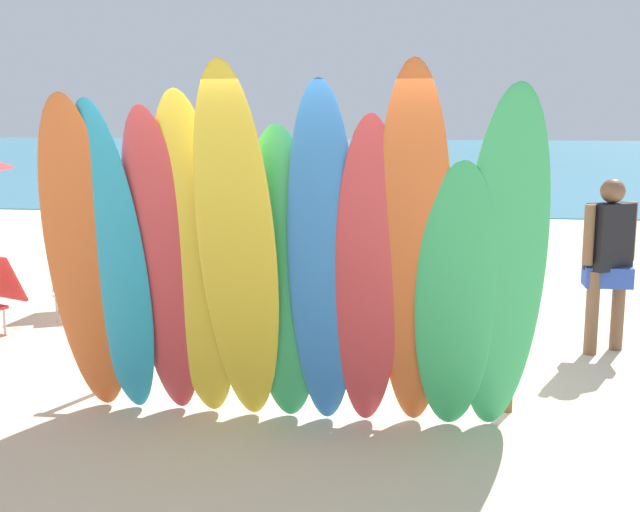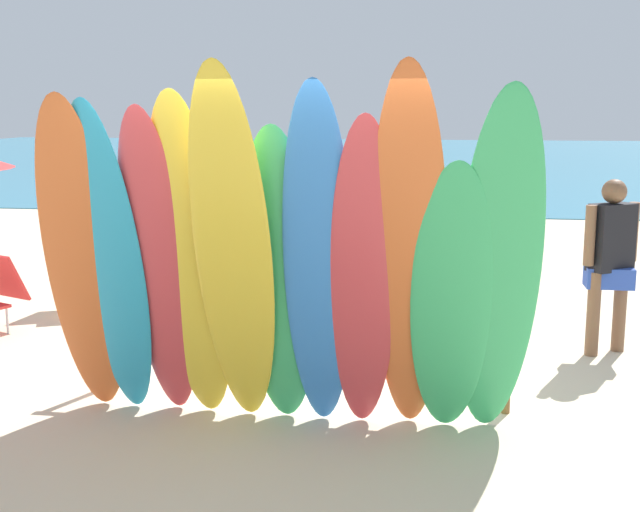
# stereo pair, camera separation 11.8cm
# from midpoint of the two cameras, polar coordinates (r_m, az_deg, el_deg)

# --- Properties ---
(ground) EXTENTS (60.00, 60.00, 0.00)m
(ground) POSITION_cam_midpoint_polar(r_m,az_deg,el_deg) (20.35, 4.62, 3.76)
(ground) COLOR beige
(ocean_water) EXTENTS (60.00, 40.00, 0.02)m
(ocean_water) POSITION_cam_midpoint_polar(r_m,az_deg,el_deg) (37.61, 6.08, 6.78)
(ocean_water) COLOR teal
(ocean_water) RESTS_ON ground
(surfboard_rack) EXTENTS (3.43, 0.07, 0.70)m
(surfboard_rack) POSITION_cam_midpoint_polar(r_m,az_deg,el_deg) (6.53, -2.13, -5.44)
(surfboard_rack) COLOR brown
(surfboard_rack) RESTS_ON ground
(surfboard_orange_0) EXTENTS (0.61, 0.79, 2.44)m
(surfboard_orange_0) POSITION_cam_midpoint_polar(r_m,az_deg,el_deg) (6.23, -16.50, -0.38)
(surfboard_orange_0) COLOR orange
(surfboard_orange_0) RESTS_ON ground
(surfboard_teal_1) EXTENTS (0.58, 0.75, 2.40)m
(surfboard_teal_1) POSITION_cam_midpoint_polar(r_m,az_deg,el_deg) (6.16, -14.64, -0.56)
(surfboard_teal_1) COLOR #289EC6
(surfboard_teal_1) RESTS_ON ground
(surfboard_red_2) EXTENTS (0.54, 0.72, 2.36)m
(surfboard_red_2) POSITION_cam_midpoint_polar(r_m,az_deg,el_deg) (6.07, -11.43, -0.81)
(surfboard_red_2) COLOR #D13D42
(surfboard_red_2) RESTS_ON ground
(surfboard_yellow_3) EXTENTS (0.63, 0.73, 2.46)m
(surfboard_yellow_3) POSITION_cam_midpoint_polar(r_m,az_deg,el_deg) (5.96, -9.21, -0.44)
(surfboard_yellow_3) COLOR yellow
(surfboard_yellow_3) RESTS_ON ground
(surfboard_yellow_4) EXTENTS (0.57, 0.90, 2.64)m
(surfboard_yellow_4) POSITION_cam_midpoint_polar(r_m,az_deg,el_deg) (5.73, -6.32, 0.09)
(surfboard_yellow_4) COLOR yellow
(surfboard_yellow_4) RESTS_ON ground
(surfboard_green_5) EXTENTS (0.55, 0.59, 2.23)m
(surfboard_green_5) POSITION_cam_midpoint_polar(r_m,az_deg,el_deg) (5.85, -3.13, -1.69)
(surfboard_green_5) COLOR #38B266
(surfboard_green_5) RESTS_ON ground
(surfboard_blue_6) EXTENTS (0.51, 0.73, 2.52)m
(surfboard_blue_6) POSITION_cam_midpoint_polar(r_m,az_deg,el_deg) (5.70, -0.39, -0.47)
(surfboard_blue_6) COLOR #337AD1
(surfboard_blue_6) RESTS_ON ground
(surfboard_red_7) EXTENTS (0.54, 0.72, 2.30)m
(surfboard_red_7) POSITION_cam_midpoint_polar(r_m,az_deg,el_deg) (5.72, 2.76, -1.60)
(surfboard_red_7) COLOR #D13D42
(surfboard_red_7) RESTS_ON ground
(surfboard_orange_8) EXTENTS (0.55, 0.85, 2.64)m
(surfboard_orange_8) POSITION_cam_midpoint_polar(r_m,az_deg,el_deg) (5.64, 5.92, -0.05)
(surfboard_orange_8) COLOR orange
(surfboard_orange_8) RESTS_ON ground
(surfboard_green_9) EXTENTS (0.61, 0.64, 2.00)m
(surfboard_green_9) POSITION_cam_midpoint_polar(r_m,az_deg,el_deg) (5.76, 8.82, -3.13)
(surfboard_green_9) COLOR #38B266
(surfboard_green_9) RESTS_ON ground
(surfboard_green_10) EXTENTS (0.65, 0.79, 2.49)m
(surfboard_green_10) POSITION_cam_midpoint_polar(r_m,az_deg,el_deg) (5.71, 11.99, -0.85)
(surfboard_green_10) COLOR #38B266
(surfboard_green_10) RESTS_ON ground
(beachgoer_midbeach) EXTENTS (0.41, 0.51, 1.56)m
(beachgoer_midbeach) POSITION_cam_midpoint_polar(r_m,az_deg,el_deg) (14.08, -4.88, 4.48)
(beachgoer_midbeach) COLOR brown
(beachgoer_midbeach) RESTS_ON ground
(beachgoer_photographing) EXTENTS (0.43, 0.57, 1.65)m
(beachgoer_photographing) POSITION_cam_midpoint_polar(r_m,az_deg,el_deg) (12.77, 11.30, 3.95)
(beachgoer_photographing) COLOR tan
(beachgoer_photographing) RESTS_ON ground
(beachgoer_by_water) EXTENTS (0.54, 0.41, 1.67)m
(beachgoer_by_water) POSITION_cam_midpoint_polar(r_m,az_deg,el_deg) (8.20, 18.98, 0.16)
(beachgoer_by_water) COLOR brown
(beachgoer_by_water) RESTS_ON ground
(beachgoer_near_rack) EXTENTS (0.57, 0.27, 1.52)m
(beachgoer_near_rack) POSITION_cam_midpoint_polar(r_m,az_deg,el_deg) (10.50, 8.62, 2.28)
(beachgoer_near_rack) COLOR #9E704C
(beachgoer_near_rack) RESTS_ON ground
(beach_chair_blue) EXTENTS (0.75, 0.85, 0.81)m
(beach_chair_blue) POSITION_cam_midpoint_polar(r_m,az_deg,el_deg) (9.79, -16.95, -1.33)
(beach_chair_blue) COLOR #B7B7BC
(beach_chair_blue) RESTS_ON ground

